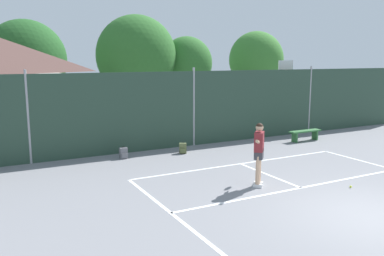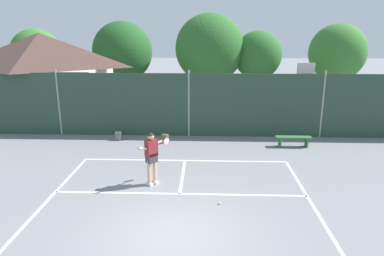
# 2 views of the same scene
# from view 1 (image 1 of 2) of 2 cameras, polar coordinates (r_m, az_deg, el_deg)

# --- Properties ---
(ground_plane) EXTENTS (120.00, 120.00, 0.00)m
(ground_plane) POSITION_cam_1_polar(r_m,az_deg,el_deg) (10.55, 24.42, -11.42)
(ground_plane) COLOR gray
(court_markings) EXTENTS (8.30, 11.10, 0.01)m
(court_markings) POSITION_cam_1_polar(r_m,az_deg,el_deg) (10.92, 21.71, -10.49)
(court_markings) COLOR white
(court_markings) RESTS_ON ground
(chainlink_fence) EXTENTS (26.09, 0.09, 3.28)m
(chainlink_fence) POSITION_cam_1_polar(r_m,az_deg,el_deg) (17.01, 0.24, 2.75)
(chainlink_fence) COLOR #284233
(chainlink_fence) RESTS_ON ground
(basketball_hoop) EXTENTS (0.90, 0.67, 3.55)m
(basketball_hoop) POSITION_cam_1_polar(r_m,az_deg,el_deg) (21.24, 12.91, 5.92)
(basketball_hoop) COLOR #284CB2
(basketball_hoop) RESTS_ON ground
(treeline_backdrop) EXTENTS (26.60, 4.60, 6.37)m
(treeline_backdrop) POSITION_cam_1_polar(r_m,az_deg,el_deg) (25.87, -10.63, 9.46)
(treeline_backdrop) COLOR brown
(treeline_backdrop) RESTS_ON ground
(tennis_player) EXTENTS (0.97, 1.14, 1.85)m
(tennis_player) POSITION_cam_1_polar(r_m,az_deg,el_deg) (11.72, 9.41, -2.90)
(tennis_player) COLOR silver
(tennis_player) RESTS_ON ground
(tennis_ball) EXTENTS (0.07, 0.07, 0.07)m
(tennis_ball) POSITION_cam_1_polar(r_m,az_deg,el_deg) (12.55, 21.44, -7.69)
(tennis_ball) COLOR #CCE033
(tennis_ball) RESTS_ON ground
(backpack_grey) EXTENTS (0.28, 0.24, 0.46)m
(backpack_grey) POSITION_cam_1_polar(r_m,az_deg,el_deg) (15.18, -9.62, -3.54)
(backpack_grey) COLOR slate
(backpack_grey) RESTS_ON ground
(backpack_olive) EXTENTS (0.33, 0.32, 0.46)m
(backpack_olive) POSITION_cam_1_polar(r_m,az_deg,el_deg) (15.76, -1.30, -2.90)
(backpack_olive) COLOR #566038
(backpack_olive) RESTS_ON ground
(courtside_bench) EXTENTS (1.60, 0.36, 0.48)m
(courtside_bench) POSITION_cam_1_polar(r_m,az_deg,el_deg) (18.77, 15.64, -0.69)
(courtside_bench) COLOR #336B38
(courtside_bench) RESTS_ON ground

